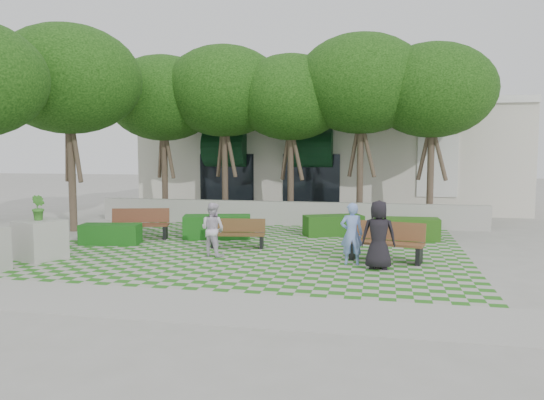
% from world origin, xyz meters
% --- Properties ---
extents(ground, '(90.00, 90.00, 0.00)m').
position_xyz_m(ground, '(0.00, 0.00, 0.00)').
color(ground, gray).
rests_on(ground, ground).
extents(lawn, '(12.00, 12.00, 0.00)m').
position_xyz_m(lawn, '(0.00, 1.00, 0.01)').
color(lawn, '#2B721E').
rests_on(lawn, ground).
extents(sidewalk_south, '(16.00, 2.00, 0.01)m').
position_xyz_m(sidewalk_south, '(0.00, -4.70, 0.01)').
color(sidewalk_south, '#9E9B93').
rests_on(sidewalk_south, ground).
extents(sidewalk_west, '(2.00, 12.00, 0.01)m').
position_xyz_m(sidewalk_west, '(-7.20, 1.00, 0.01)').
color(sidewalk_west, '#9E9B93').
rests_on(sidewalk_west, ground).
extents(retaining_wall, '(15.00, 0.36, 0.90)m').
position_xyz_m(retaining_wall, '(0.00, 6.20, 0.45)').
color(retaining_wall, '#9E9B93').
rests_on(retaining_wall, ground).
extents(bench_east, '(2.01, 1.05, 1.01)m').
position_xyz_m(bench_east, '(3.82, 0.13, 0.48)').
color(bench_east, brown).
rests_on(bench_east, ground).
extents(bench_mid, '(1.66, 0.74, 0.84)m').
position_xyz_m(bench_mid, '(-0.47, 1.19, 0.40)').
color(bench_mid, '#50361B').
rests_on(bench_mid, ground).
extents(bench_west, '(1.95, 1.08, 0.97)m').
position_xyz_m(bench_west, '(-4.00, 2.03, 0.47)').
color(bench_west, '#562F1D').
rests_on(bench_west, ground).
extents(hedge_east, '(2.07, 0.92, 0.71)m').
position_xyz_m(hedge_east, '(4.47, 3.56, 0.35)').
color(hedge_east, '#224E14').
rests_on(hedge_east, ground).
extents(hedge_midright, '(2.10, 1.51, 0.68)m').
position_xyz_m(hedge_midright, '(2.09, 4.00, 0.34)').
color(hedge_midright, '#1B4913').
rests_on(hedge_midright, ground).
extents(hedge_midleft, '(2.30, 1.37, 0.75)m').
position_xyz_m(hedge_midleft, '(-1.57, 2.63, 0.38)').
color(hedge_midleft, '#144E15').
rests_on(hedge_midleft, ground).
extents(hedge_west, '(1.87, 0.99, 0.62)m').
position_xyz_m(hedge_west, '(-4.42, 0.90, 0.31)').
color(hedge_west, '#144C14').
rests_on(hedge_west, ground).
extents(planter_back, '(1.33, 1.33, 1.71)m').
position_xyz_m(planter_back, '(-5.12, -1.51, 0.57)').
color(planter_back, '#9E9B93').
rests_on(planter_back, ground).
extents(person_blue, '(0.60, 0.43, 1.57)m').
position_xyz_m(person_blue, '(2.96, -0.52, 0.78)').
color(person_blue, '#7995DD').
rests_on(person_blue, ground).
extents(person_dark, '(0.84, 0.56, 1.67)m').
position_xyz_m(person_dark, '(3.63, -0.89, 0.84)').
color(person_dark, black).
rests_on(person_dark, ground).
extents(person_white, '(0.85, 0.75, 1.46)m').
position_xyz_m(person_white, '(-0.79, -0.18, 0.73)').
color(person_white, silver).
rests_on(person_white, ground).
extents(tree_row, '(17.70, 13.40, 7.41)m').
position_xyz_m(tree_row, '(-1.86, 5.95, 5.18)').
color(tree_row, '#47382B').
rests_on(tree_row, ground).
extents(building, '(18.00, 8.92, 5.15)m').
position_xyz_m(building, '(0.93, 14.08, 2.52)').
color(building, beige).
rests_on(building, ground).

